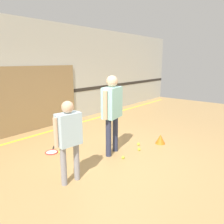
# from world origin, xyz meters

# --- Properties ---
(ground_plane) EXTENTS (16.00, 16.00, 0.00)m
(ground_plane) POSITION_xyz_m (0.00, 0.00, 0.00)
(ground_plane) COLOR tan
(wall_back) EXTENTS (16.00, 0.07, 3.20)m
(wall_back) POSITION_xyz_m (0.00, 3.10, 1.60)
(wall_back) COLOR beige
(wall_back) RESTS_ON ground_plane
(wall_panel) EXTENTS (3.32, 0.05, 1.90)m
(wall_panel) POSITION_xyz_m (-0.20, 3.04, 0.95)
(wall_panel) COLOR #93754C
(wall_panel) RESTS_ON ground_plane
(floor_stripe) EXTENTS (14.40, 0.10, 0.01)m
(floor_stripe) POSITION_xyz_m (0.00, 2.59, 0.00)
(floor_stripe) COLOR yellow
(floor_stripe) RESTS_ON ground_plane
(person_instructor) EXTENTS (0.65, 0.36, 1.74)m
(person_instructor) POSITION_xyz_m (0.09, 0.16, 1.08)
(person_instructor) COLOR #2D334C
(person_instructor) RESTS_ON ground_plane
(person_student_left) EXTENTS (0.54, 0.26, 1.42)m
(person_student_left) POSITION_xyz_m (-1.29, -0.06, 0.88)
(person_student_left) COLOR gray
(person_student_left) RESTS_ON ground_plane
(racket_spare_on_floor) EXTENTS (0.46, 0.46, 0.03)m
(racket_spare_on_floor) POSITION_xyz_m (-0.76, 1.25, 0.01)
(racket_spare_on_floor) COLOR red
(racket_spare_on_floor) RESTS_ON ground_plane
(tennis_ball_near_instructor) EXTENTS (0.07, 0.07, 0.07)m
(tennis_ball_near_instructor) POSITION_xyz_m (0.01, -0.21, 0.03)
(tennis_ball_near_instructor) COLOR #CCE038
(tennis_ball_near_instructor) RESTS_ON ground_plane
(tennis_ball_by_spare_racket) EXTENTS (0.07, 0.07, 0.07)m
(tennis_ball_by_spare_racket) POSITION_xyz_m (-0.68, 1.05, 0.03)
(tennis_ball_by_spare_racket) COLOR #CCE038
(tennis_ball_by_spare_racket) RESTS_ON ground_plane
(tennis_ball_stray_left) EXTENTS (0.07, 0.07, 0.07)m
(tennis_ball_stray_left) POSITION_xyz_m (0.60, -0.23, 0.03)
(tennis_ball_stray_left) COLOR #CCE038
(tennis_ball_stray_left) RESTS_ON ground_plane
(tennis_ball_stray_right) EXTENTS (0.07, 0.07, 0.07)m
(tennis_ball_stray_right) POSITION_xyz_m (0.87, -0.05, 0.03)
(tennis_ball_stray_right) COLOR #CCE038
(tennis_ball_stray_right) RESTS_ON ground_plane
(training_cone) EXTENTS (0.25, 0.25, 0.24)m
(training_cone) POSITION_xyz_m (1.32, -0.40, 0.12)
(training_cone) COLOR orange
(training_cone) RESTS_ON ground_plane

